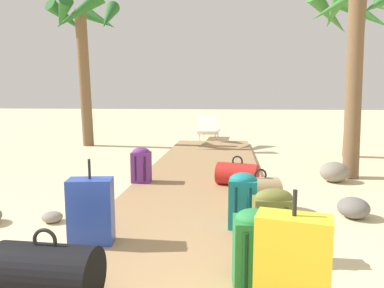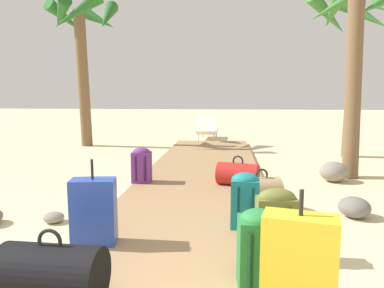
# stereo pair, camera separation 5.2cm
# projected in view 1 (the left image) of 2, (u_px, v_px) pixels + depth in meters

# --- Properties ---
(ground_plane) EXTENTS (60.00, 60.00, 0.00)m
(ground_plane) POSITION_uv_depth(u_px,v_px,m) (196.00, 197.00, 5.01)
(ground_plane) COLOR beige
(boardwalk) EXTENTS (1.98, 9.20, 0.08)m
(boardwalk) POSITION_uv_depth(u_px,v_px,m) (201.00, 179.00, 5.91)
(boardwalk) COLOR #9E7A51
(boardwalk) RESTS_ON ground
(duffel_bag_red) EXTENTS (0.66, 0.48, 0.44)m
(duffel_bag_red) POSITION_uv_depth(u_px,v_px,m) (237.00, 174.00, 5.29)
(duffel_bag_red) COLOR red
(duffel_bag_red) RESTS_ON boardwalk
(backpack_teal) EXTENTS (0.29, 0.27, 0.56)m
(backpack_teal) POSITION_uv_depth(u_px,v_px,m) (243.00, 199.00, 3.59)
(backpack_teal) COLOR #197A7F
(backpack_teal) RESTS_ON boardwalk
(backpack_green) EXTENTS (0.28, 0.28, 0.57)m
(backpack_green) POSITION_uv_depth(u_px,v_px,m) (253.00, 248.00, 2.45)
(backpack_green) COLOR #237538
(backpack_green) RESTS_ON boardwalk
(suitcase_blue) EXTENTS (0.42, 0.27, 0.77)m
(suitcase_blue) POSITION_uv_depth(u_px,v_px,m) (91.00, 211.00, 3.21)
(suitcase_blue) COLOR #2847B7
(suitcase_blue) RESTS_ON boardwalk
(backpack_olive) EXTENTS (0.35, 0.23, 0.55)m
(backpack_olive) POSITION_uv_depth(u_px,v_px,m) (273.00, 219.00, 3.03)
(backpack_olive) COLOR olive
(backpack_olive) RESTS_ON boardwalk
(duffel_bag_black) EXTENTS (0.67, 0.41, 0.50)m
(duffel_bag_black) POSITION_uv_depth(u_px,v_px,m) (47.00, 273.00, 2.30)
(duffel_bag_black) COLOR black
(duffel_bag_black) RESTS_ON boardwalk
(duffel_bag_tan) EXTENTS (0.53, 0.46, 0.45)m
(duffel_bag_tan) POSITION_uv_depth(u_px,v_px,m) (260.00, 191.00, 4.36)
(duffel_bag_tan) COLOR tan
(duffel_bag_tan) RESTS_ON boardwalk
(backpack_purple) EXTENTS (0.30, 0.27, 0.54)m
(backpack_purple) POSITION_uv_depth(u_px,v_px,m) (141.00, 164.00, 5.48)
(backpack_purple) COLOR #6B2D84
(backpack_purple) RESTS_ON boardwalk
(suitcase_yellow) EXTENTS (0.43, 0.28, 0.83)m
(suitcase_yellow) POSITION_uv_depth(u_px,v_px,m) (292.00, 276.00, 1.97)
(suitcase_yellow) COLOR gold
(suitcase_yellow) RESTS_ON boardwalk
(palm_tree_far_right) EXTENTS (2.10, 2.36, 3.75)m
(palm_tree_far_right) POSITION_uv_depth(u_px,v_px,m) (355.00, 23.00, 7.71)
(palm_tree_far_right) COLOR brown
(palm_tree_far_right) RESTS_ON ground
(palm_tree_far_left) EXTENTS (1.91, 2.01, 3.98)m
(palm_tree_far_left) POSITION_uv_depth(u_px,v_px,m) (85.00, 35.00, 9.51)
(palm_tree_far_left) COLOR brown
(palm_tree_far_left) RESTS_ON ground
(lounge_chair) EXTENTS (0.66, 1.56, 0.79)m
(lounge_chair) POSITION_uv_depth(u_px,v_px,m) (209.00, 129.00, 11.33)
(lounge_chair) COLOR white
(lounge_chair) RESTS_ON ground
(rock_right_far) EXTENTS (0.40, 0.41, 0.24)m
(rock_right_far) POSITION_uv_depth(u_px,v_px,m) (353.00, 208.00, 4.14)
(rock_right_far) COLOR slate
(rock_right_far) RESTS_ON ground
(rock_left_near) EXTENTS (0.27, 0.25, 0.12)m
(rock_left_near) POSITION_uv_depth(u_px,v_px,m) (52.00, 217.00, 4.00)
(rock_left_near) COLOR gray
(rock_left_near) RESTS_ON ground
(rock_right_near) EXTENTS (0.58, 0.55, 0.33)m
(rock_right_near) POSITION_uv_depth(u_px,v_px,m) (334.00, 172.00, 5.84)
(rock_right_near) COLOR gray
(rock_right_near) RESTS_ON ground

